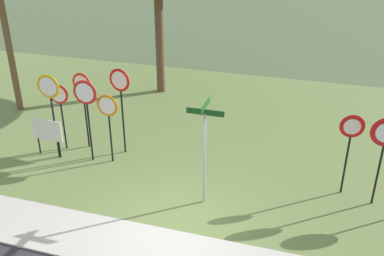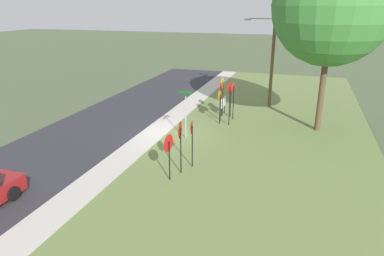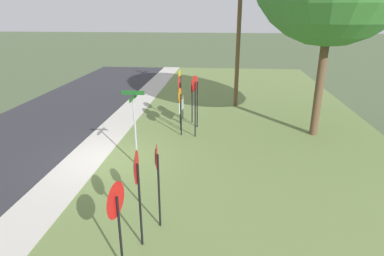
# 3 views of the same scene
# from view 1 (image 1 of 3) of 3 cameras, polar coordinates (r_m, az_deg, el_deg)

# --- Properties ---
(ground_plane) EXTENTS (160.00, 160.00, 0.00)m
(ground_plane) POSITION_cam_1_polar(r_m,az_deg,el_deg) (10.98, -2.57, -13.30)
(ground_plane) COLOR #4C5B3D
(sidewalk_strip) EXTENTS (44.00, 1.60, 0.06)m
(sidewalk_strip) POSITION_cam_1_polar(r_m,az_deg,el_deg) (10.40, -4.09, -15.82)
(sidewalk_strip) COLOR #BCB7AD
(sidewalk_strip) RESTS_ON ground_plane
(grass_median) EXTENTS (44.00, 12.00, 0.04)m
(grass_median) POSITION_cam_1_polar(r_m,az_deg,el_deg) (15.88, 4.64, -0.02)
(grass_median) COLOR olive
(grass_median) RESTS_ON ground_plane
(stop_sign_near_left) EXTENTS (0.70, 0.14, 2.82)m
(stop_sign_near_left) POSITION_cam_1_polar(r_m,az_deg,el_deg) (13.50, -9.27, 4.51)
(stop_sign_near_left) COLOR black
(stop_sign_near_left) RESTS_ON grass_median
(stop_sign_near_right) EXTENTS (0.67, 0.10, 2.23)m
(stop_sign_near_right) POSITION_cam_1_polar(r_m,az_deg,el_deg) (13.19, -10.84, 1.75)
(stop_sign_near_right) COLOR black
(stop_sign_near_right) RESTS_ON grass_median
(stop_sign_far_left) EXTENTS (0.63, 0.11, 2.56)m
(stop_sign_far_left) POSITION_cam_1_polar(r_m,az_deg,el_deg) (14.17, -13.98, 4.16)
(stop_sign_far_left) COLOR black
(stop_sign_far_left) RESTS_ON grass_median
(stop_sign_far_center) EXTENTS (0.74, 0.09, 2.64)m
(stop_sign_far_center) POSITION_cam_1_polar(r_m,az_deg,el_deg) (13.28, -13.60, 3.15)
(stop_sign_far_center) COLOR black
(stop_sign_far_center) RESTS_ON grass_median
(stop_sign_far_right) EXTENTS (0.73, 0.09, 2.74)m
(stop_sign_far_right) POSITION_cam_1_polar(r_m,az_deg,el_deg) (13.74, -17.96, 3.70)
(stop_sign_far_right) COLOR black
(stop_sign_far_right) RESTS_ON grass_median
(stop_sign_center_tall) EXTENTS (0.63, 0.11, 2.23)m
(stop_sign_center_tall) POSITION_cam_1_polar(r_m,az_deg,el_deg) (14.35, -16.78, 3.05)
(stop_sign_center_tall) COLOR black
(stop_sign_center_tall) RESTS_ON grass_median
(yield_sign_near_left) EXTENTS (0.64, 0.12, 2.35)m
(yield_sign_near_left) POSITION_cam_1_polar(r_m,az_deg,el_deg) (12.07, 19.91, -1.08)
(yield_sign_near_left) COLOR black
(yield_sign_near_left) RESTS_ON grass_median
(street_name_post) EXTENTS (0.96, 0.82, 2.85)m
(street_name_post) POSITION_cam_1_polar(r_m,az_deg,el_deg) (11.01, 1.66, -2.25)
(street_name_post) COLOR #9EA0A8
(street_name_post) RESTS_ON grass_median
(notice_board) EXTENTS (1.10, 0.09, 1.25)m
(notice_board) POSITION_cam_1_polar(r_m,az_deg,el_deg) (14.37, -18.34, -0.47)
(notice_board) COLOR black
(notice_board) RESTS_ON grass_median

